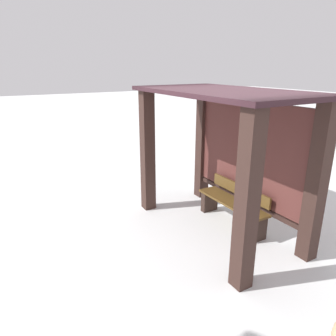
{
  "coord_description": "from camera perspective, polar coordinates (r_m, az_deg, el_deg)",
  "views": [
    {
      "loc": [
        3.8,
        -3.11,
        2.69
      ],
      "look_at": [
        -0.34,
        -0.76,
        1.13
      ],
      "focal_mm": 33.32,
      "sensor_mm": 36.0,
      "label": 1
    }
  ],
  "objects": [
    {
      "name": "ground_plane",
      "position": [
        5.6,
        8.66,
        -10.84
      ],
      "size": [
        60.0,
        60.0,
        0.0
      ],
      "primitive_type": "plane",
      "color": "silver"
    },
    {
      "name": "bus_shelter",
      "position": [
        5.17,
        11.18,
        4.93
      ],
      "size": [
        3.06,
        1.66,
        2.36
      ],
      "color": "#34211C",
      "rests_on": "ground"
    },
    {
      "name": "bench_left_inside",
      "position": [
        5.66,
        11.79,
        -6.75
      ],
      "size": [
        1.48,
        0.37,
        0.72
      ],
      "color": "brown",
      "rests_on": "ground"
    }
  ]
}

